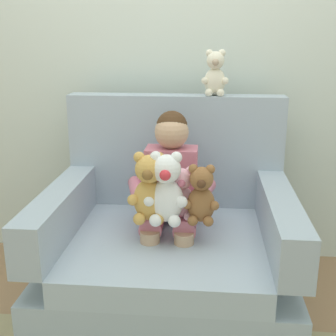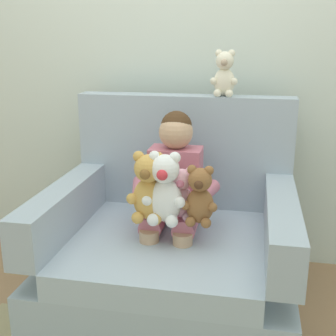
# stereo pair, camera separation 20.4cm
# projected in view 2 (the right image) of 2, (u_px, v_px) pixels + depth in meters

# --- Properties ---
(ground_plane) EXTENTS (8.00, 8.00, 0.00)m
(ground_plane) POSITION_uv_depth(u_px,v_px,m) (170.00, 308.00, 2.30)
(ground_plane) COLOR #936D4C
(back_wall) EXTENTS (6.00, 0.10, 2.60)m
(back_wall) POSITION_uv_depth(u_px,v_px,m) (193.00, 46.00, 2.60)
(back_wall) COLOR silver
(back_wall) RESTS_ON ground
(armchair) EXTENTS (1.19, 1.01, 1.05)m
(armchair) POSITION_uv_depth(u_px,v_px,m) (172.00, 248.00, 2.27)
(armchair) COLOR #9EADBC
(armchair) RESTS_ON ground
(seated_child) EXTENTS (0.45, 0.39, 0.82)m
(seated_child) POSITION_uv_depth(u_px,v_px,m) (173.00, 187.00, 2.21)
(seated_child) COLOR #C66B7F
(seated_child) RESTS_ON armchair
(plush_pink) EXTENTS (0.15, 0.12, 0.25)m
(plush_pink) POSITION_uv_depth(u_px,v_px,m) (182.00, 194.00, 2.06)
(plush_pink) COLOR #EAA8BC
(plush_pink) RESTS_ON armchair
(plush_brown) EXTENTS (0.16, 0.13, 0.28)m
(plush_brown) POSITION_uv_depth(u_px,v_px,m) (200.00, 197.00, 2.00)
(plush_brown) COLOR brown
(plush_brown) RESTS_ON armchair
(plush_honey) EXTENTS (0.20, 0.16, 0.33)m
(plush_honey) POSITION_uv_depth(u_px,v_px,m) (149.00, 189.00, 2.03)
(plush_honey) COLOR gold
(plush_honey) RESTS_ON armchair
(plush_white) EXTENTS (0.20, 0.16, 0.34)m
(plush_white) POSITION_uv_depth(u_px,v_px,m) (165.00, 190.00, 2.01)
(plush_white) COLOR white
(plush_white) RESTS_ON armchair
(plush_cream_on_backrest) EXTENTS (0.14, 0.12, 0.24)m
(plush_cream_on_backrest) POSITION_uv_depth(u_px,v_px,m) (224.00, 75.00, 2.34)
(plush_cream_on_backrest) COLOR silver
(plush_cream_on_backrest) RESTS_ON armchair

